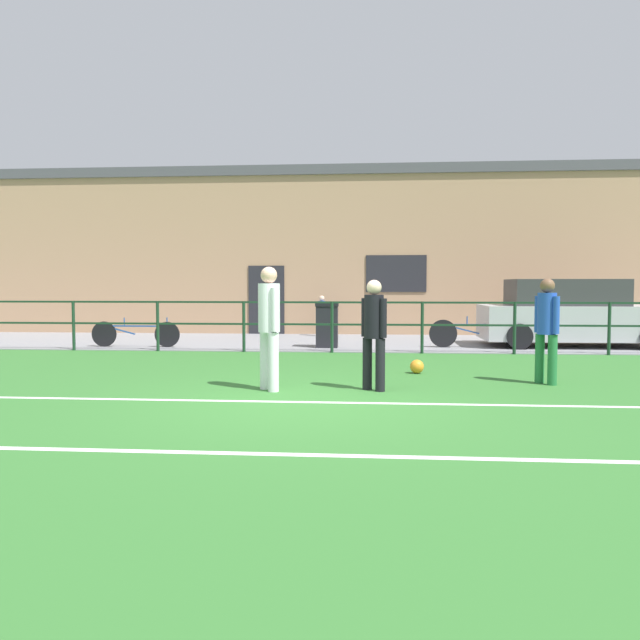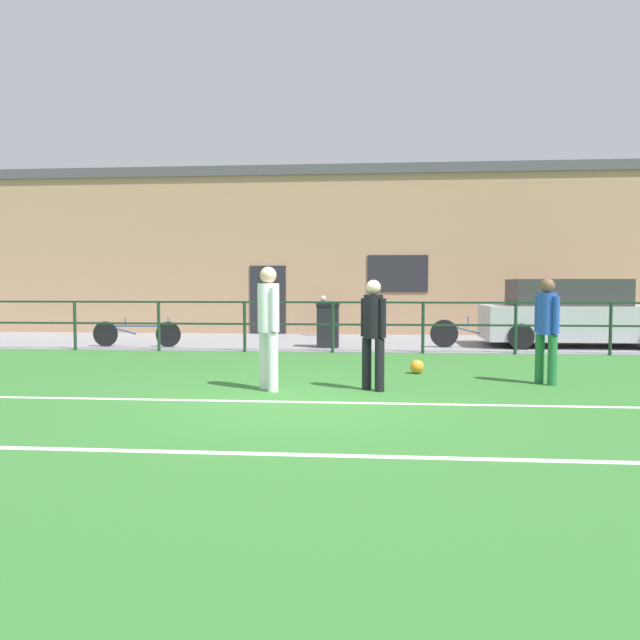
% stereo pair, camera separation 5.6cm
% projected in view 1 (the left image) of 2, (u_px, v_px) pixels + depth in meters
% --- Properties ---
extents(ground, '(60.00, 44.00, 0.04)m').
position_uv_depth(ground, '(302.00, 404.00, 8.11)').
color(ground, '#33702D').
extents(field_line_touchline, '(36.00, 0.11, 0.00)m').
position_uv_depth(field_line_touchline, '(303.00, 402.00, 8.13)').
color(field_line_touchline, white).
rests_on(field_line_touchline, ground).
extents(field_line_hash, '(36.00, 0.11, 0.00)m').
position_uv_depth(field_line_hash, '(272.00, 454.00, 5.63)').
color(field_line_hash, white).
rests_on(field_line_hash, ground).
extents(pavement_strip, '(48.00, 5.00, 0.02)m').
position_uv_depth(pavement_strip, '(338.00, 342.00, 16.57)').
color(pavement_strip, gray).
rests_on(pavement_strip, ground).
extents(perimeter_fence, '(36.07, 0.07, 1.15)m').
position_uv_depth(perimeter_fence, '(332.00, 319.00, 14.04)').
color(perimeter_fence, '#193823').
rests_on(perimeter_fence, ground).
extents(clubhouse_facade, '(28.00, 2.56, 5.13)m').
position_uv_depth(clubhouse_facade, '(344.00, 252.00, 20.10)').
color(clubhouse_facade, tan).
rests_on(clubhouse_facade, ground).
extents(player_goalkeeper, '(0.36, 0.31, 1.59)m').
position_uv_depth(player_goalkeeper, '(374.00, 328.00, 8.99)').
color(player_goalkeeper, black).
rests_on(player_goalkeeper, ground).
extents(player_striker, '(0.30, 0.38, 1.61)m').
position_uv_depth(player_striker, '(547.00, 324.00, 9.57)').
color(player_striker, '#237038').
rests_on(player_striker, ground).
extents(player_winger, '(0.33, 0.42, 1.78)m').
position_uv_depth(player_winger, '(269.00, 320.00, 9.00)').
color(player_winger, white).
rests_on(player_winger, ground).
extents(soccer_ball_match, '(0.24, 0.24, 0.24)m').
position_uv_depth(soccer_ball_match, '(417.00, 367.00, 10.76)').
color(soccer_ball_match, orange).
rests_on(soccer_ball_match, ground).
extents(spectator_child, '(0.31, 0.21, 1.19)m').
position_uv_depth(spectator_child, '(322.00, 313.00, 18.36)').
color(spectator_child, '#232D4C').
rests_on(spectator_child, pavement_strip).
extents(parked_car_red, '(4.38, 1.94, 1.63)m').
position_uv_depth(parked_car_red, '(571.00, 315.00, 15.32)').
color(parked_car_red, '#B7B7BC').
rests_on(parked_car_red, pavement_strip).
extents(bicycle_parked_0, '(2.39, 0.04, 0.76)m').
position_uv_depth(bicycle_parked_0, '(480.00, 333.00, 14.97)').
color(bicycle_parked_0, black).
rests_on(bicycle_parked_0, pavement_strip).
extents(bicycle_parked_1, '(2.18, 0.04, 0.71)m').
position_uv_depth(bicycle_parked_1, '(135.00, 334.00, 15.15)').
color(bicycle_parked_1, black).
rests_on(bicycle_parked_1, pavement_strip).
extents(trash_bin_0, '(0.54, 0.46, 1.06)m').
position_uv_depth(trash_bin_0, '(327.00, 325.00, 15.04)').
color(trash_bin_0, black).
rests_on(trash_bin_0, pavement_strip).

